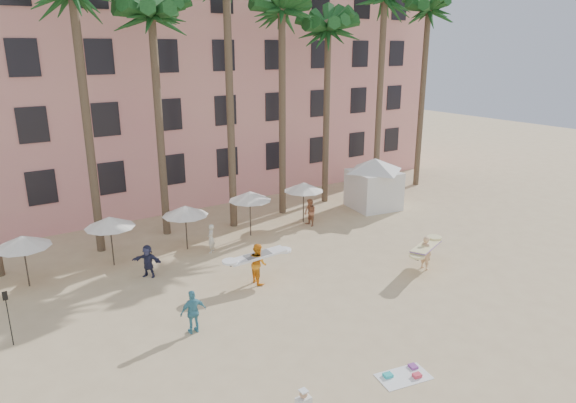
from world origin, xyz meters
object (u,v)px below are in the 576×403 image
at_px(cabana, 374,179).
at_px(carrier_white, 258,262).
at_px(pink_hotel, 207,82).
at_px(carrier_yellow, 426,251).

height_order(cabana, carrier_white, cabana).
height_order(pink_hotel, carrier_white, pink_hotel).
bearing_deg(carrier_white, cabana, 24.03).
xyz_separation_m(pink_hotel, carrier_white, (-6.90, -19.28, -6.97)).
relative_size(pink_hotel, cabana, 6.73).
bearing_deg(cabana, carrier_yellow, -118.62).
xyz_separation_m(pink_hotel, cabana, (5.82, -13.62, -5.93)).
relative_size(cabana, carrier_white, 1.82).
height_order(pink_hotel, carrier_yellow, pink_hotel).
bearing_deg(carrier_white, carrier_yellow, -23.56).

